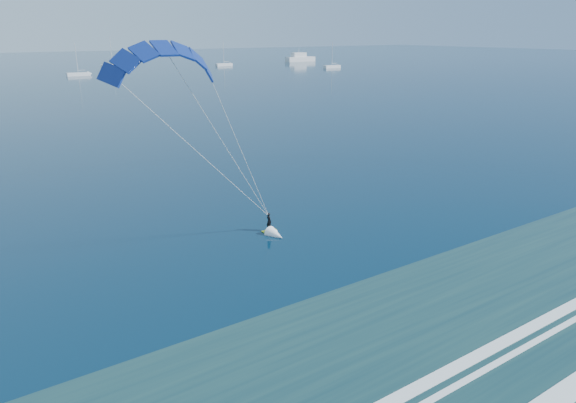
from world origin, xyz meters
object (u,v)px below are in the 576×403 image
Objects in this scene: kitesurfer_rig at (224,144)px; sailboat_4 at (113,66)px; sailboat_3 at (78,74)px; sailboat_6 at (332,66)px; motor_yacht at (300,58)px; sailboat_5 at (224,64)px.

kitesurfer_rig is 219.46m from sailboat_4.
sailboat_3 is 48.25m from sailboat_4.
sailboat_4 is (24.29, 41.69, 0.01)m from sailboat_3.
kitesurfer_rig is 1.45× the size of sailboat_6.
kitesurfer_rig reaches higher than sailboat_6.
sailboat_3 reaches higher than sailboat_6.
sailboat_3 is 1.01× the size of sailboat_6.
motor_yacht is at bearing 70.73° from sailboat_6.
motor_yacht is 1.55× the size of sailboat_5.
sailboat_4 is at bearing 155.56° from sailboat_5.
kitesurfer_rig reaches higher than motor_yacht.
sailboat_3 is at bearing -163.43° from sailboat_5.
motor_yacht is 124.21m from sailboat_3.
sailboat_3 is 0.85× the size of sailboat_4.
sailboat_6 is at bearing -109.27° from motor_yacht.
sailboat_4 reaches higher than sailboat_6.
sailboat_5 is (98.32, 192.12, -7.59)m from kitesurfer_rig.
motor_yacht is (148.64, 201.56, -6.43)m from kitesurfer_rig.
sailboat_4 is at bearing 76.16° from kitesurfer_rig.
sailboat_3 is 1.04× the size of sailboat_5.
motor_yacht is 1.51× the size of sailboat_6.
motor_yacht is 96.84m from sailboat_4.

